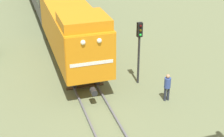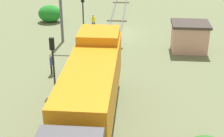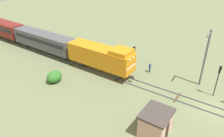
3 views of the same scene
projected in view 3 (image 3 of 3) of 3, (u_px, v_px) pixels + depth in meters
ground_plane at (213, 110)px, 26.67m from camera, size 163.72×163.72×0.00m
railway_track at (213, 110)px, 26.64m from camera, size 2.40×109.14×0.16m
locomotive at (101, 56)px, 33.80m from camera, size 2.90×11.60×4.60m
passenger_car_leading at (44, 40)px, 40.54m from camera, size 2.84×14.00×3.66m
traffic_signal_near at (218, 76)px, 27.87m from camera, size 0.32×0.34×4.45m
traffic_signal_mid at (134, 54)px, 34.31m from camera, size 0.32×0.34×4.07m
worker_by_signal at (150, 67)px, 34.51m from camera, size 0.38×0.38×1.70m
catenary_mast at (205, 57)px, 29.66m from camera, size 1.94×0.28×8.29m
relay_hut at (156, 123)px, 22.74m from camera, size 3.50×2.90×2.74m
bush_near at (54, 77)px, 32.03m from camera, size 2.38×1.95×1.73m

